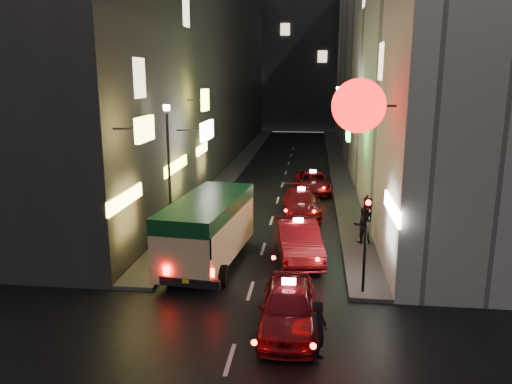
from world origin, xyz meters
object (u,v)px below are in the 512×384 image
at_px(minibus, 208,223).
at_px(pedestrian_crossing, 319,327).
at_px(traffic_light, 367,224).
at_px(taxi_near, 288,303).
at_px(lamp_post, 169,165).

distance_m(minibus, pedestrian_crossing, 8.00).
bearing_deg(minibus, traffic_light, -21.75).
relative_size(pedestrian_crossing, traffic_light, 0.56).
distance_m(taxi_near, pedestrian_crossing, 1.87).
xyz_separation_m(taxi_near, traffic_light, (2.50, 2.58, 1.83)).
xyz_separation_m(minibus, pedestrian_crossing, (4.44, -6.62, -0.77)).
bearing_deg(minibus, lamp_post, 135.62).
xyz_separation_m(minibus, lamp_post, (-2.17, 2.12, 1.96)).
distance_m(pedestrian_crossing, traffic_light, 4.81).
distance_m(minibus, lamp_post, 3.61).
height_order(traffic_light, lamp_post, lamp_post).
xyz_separation_m(pedestrian_crossing, traffic_light, (1.59, 4.21, 1.70)).
bearing_deg(traffic_light, minibus, 158.25).
height_order(minibus, lamp_post, lamp_post).
relative_size(taxi_near, lamp_post, 0.87).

